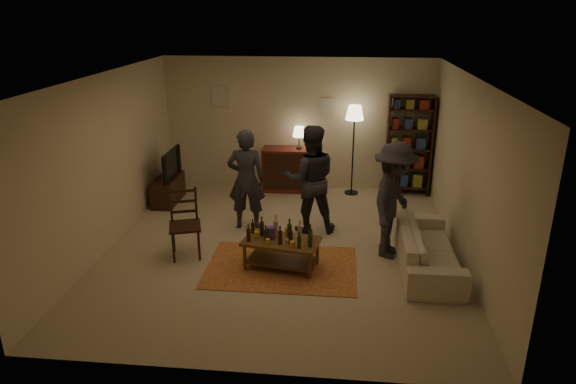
# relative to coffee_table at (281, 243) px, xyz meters

# --- Properties ---
(floor) EXTENTS (6.00, 6.00, 0.00)m
(floor) POSITION_rel_coffee_table_xyz_m (-0.07, 0.66, -0.40)
(floor) COLOR #C6B793
(floor) RESTS_ON ground
(room_shell) EXTENTS (6.00, 6.00, 6.00)m
(room_shell) POSITION_rel_coffee_table_xyz_m (-0.72, 3.64, 1.41)
(room_shell) COLOR beige
(room_shell) RESTS_ON ground
(rug) EXTENTS (2.20, 1.50, 0.01)m
(rug) POSITION_rel_coffee_table_xyz_m (0.00, -0.00, -0.40)
(rug) COLOR maroon
(rug) RESTS_ON ground
(coffee_table) EXTENTS (1.18, 0.79, 0.79)m
(coffee_table) POSITION_rel_coffee_table_xyz_m (0.00, 0.00, 0.00)
(coffee_table) COLOR brown
(coffee_table) RESTS_ON ground
(dining_chair) EXTENTS (0.59, 0.59, 1.08)m
(dining_chair) POSITION_rel_coffee_table_xyz_m (-1.52, 0.28, 0.17)
(dining_chair) COLOR black
(dining_chair) RESTS_ON ground
(tv_stand) EXTENTS (0.40, 1.00, 1.06)m
(tv_stand) POSITION_rel_coffee_table_xyz_m (-2.51, 2.46, -0.02)
(tv_stand) COLOR black
(tv_stand) RESTS_ON ground
(dresser) EXTENTS (1.00, 0.50, 1.36)m
(dresser) POSITION_rel_coffee_table_xyz_m (-0.26, 3.37, 0.07)
(dresser) COLOR maroon
(dresser) RESTS_ON ground
(bookshelf) EXTENTS (0.90, 0.34, 2.02)m
(bookshelf) POSITION_rel_coffee_table_xyz_m (2.18, 3.44, 0.63)
(bookshelf) COLOR black
(bookshelf) RESTS_ON ground
(floor_lamp) EXTENTS (0.36, 0.36, 1.82)m
(floor_lamp) POSITION_rel_coffee_table_xyz_m (1.07, 3.31, 1.15)
(floor_lamp) COLOR black
(floor_lamp) RESTS_ON ground
(sofa) EXTENTS (0.81, 2.08, 0.61)m
(sofa) POSITION_rel_coffee_table_xyz_m (2.13, 0.26, -0.10)
(sofa) COLOR beige
(sofa) RESTS_ON ground
(person_left) EXTENTS (0.66, 0.45, 1.75)m
(person_left) POSITION_rel_coffee_table_xyz_m (-0.76, 1.41, 0.47)
(person_left) COLOR #27282F
(person_left) RESTS_ON ground
(person_right) EXTENTS (1.00, 0.84, 1.84)m
(person_right) POSITION_rel_coffee_table_xyz_m (0.33, 1.38, 0.52)
(person_right) COLOR #27272E
(person_right) RESTS_ON ground
(person_by_sofa) EXTENTS (1.04, 1.32, 1.80)m
(person_by_sofa) POSITION_rel_coffee_table_xyz_m (1.63, 0.59, 0.50)
(person_by_sofa) COLOR #2B2A32
(person_by_sofa) RESTS_ON ground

